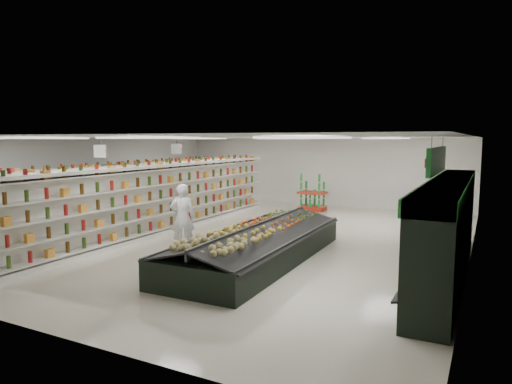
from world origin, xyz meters
The scene contains 15 objects.
floor centered at (0.00, 0.00, 0.00)m, with size 16.00×16.00×0.00m, color beige.
ceiling centered at (0.00, 0.00, 3.20)m, with size 14.00×16.00×0.02m, color white.
wall_back centered at (0.00, 8.00, 1.60)m, with size 14.00×0.02×3.20m, color white.
wall_left centered at (-7.00, 0.00, 1.60)m, with size 0.02×16.00×3.20m, color white.
wall_right centered at (7.00, 0.00, 1.60)m, with size 0.02×16.00×3.20m, color white.
produce_wall_case centered at (6.53, -1.50, 1.24)m, with size 0.93×8.00×2.20m.
aisle_sign_near centered at (-3.80, -2.00, 2.75)m, with size 0.52×0.06×0.75m.
aisle_sign_far centered at (-3.80, 2.00, 2.75)m, with size 0.52×0.06×0.75m.
hortifruti_banner centered at (6.25, -1.50, 2.65)m, with size 0.12×3.20×0.95m.
gondola_left centered at (-5.45, 0.52, 0.99)m, with size 1.27×12.50×2.16m.
gondola_center centered at (-2.55, -0.67, 1.06)m, with size 1.04×13.34×2.31m.
produce_island centered at (2.10, -2.43, 0.45)m, with size 2.53×6.64×0.98m.
soda_endcap centered at (0.43, 6.14, 0.72)m, with size 1.19×0.83×1.49m.
shopper_main centered at (-0.27, -2.46, 0.95)m, with size 0.69×0.45×1.90m, color white.
shopper_background centered at (-4.20, 4.37, 0.93)m, with size 0.90×0.56×1.85m, color #96795C.
Camera 1 is at (7.35, -12.73, 3.12)m, focal length 32.00 mm.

